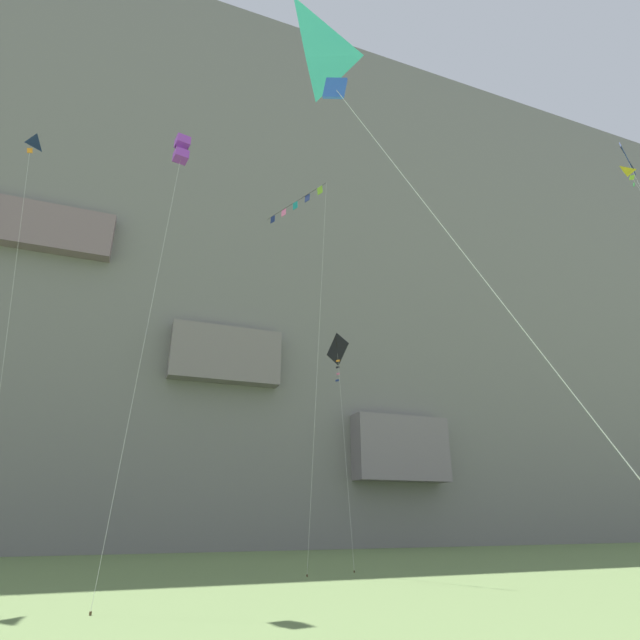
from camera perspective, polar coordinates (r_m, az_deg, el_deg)
The scene contains 7 objects.
cliff_face at distance 75.59m, azimuth -12.02°, elevation 4.86°, with size 180.00×33.04×71.79m.
kite_diamond_upper_mid at distance 38.77m, azimuth 31.55°, elevation 14.79°, with size 2.75×4.79×25.60m.
kite_delta_mid_right at distance 35.76m, azimuth -30.59°, elevation 14.97°, with size 3.35×2.04×23.72m.
kite_banner_high_right at distance 41.25m, azimuth -2.68°, elevation 11.78°, with size 2.89×7.23×26.94m.
kite_box_near_cliff at distance 31.81m, azimuth -15.35°, elevation 17.98°, with size 1.71×4.72×23.66m.
kite_delta_far_left at distance 11.24m, azimuth 5.01°, elevation 25.20°, with size 2.66×5.99×11.45m.
kite_diamond_mid_center at distance 39.05m, azimuth 2.01°, elevation -3.64°, with size 1.29×5.22×16.39m.
Camera 1 is at (-8.92, 2.50, 3.03)m, focal length 28.38 mm.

